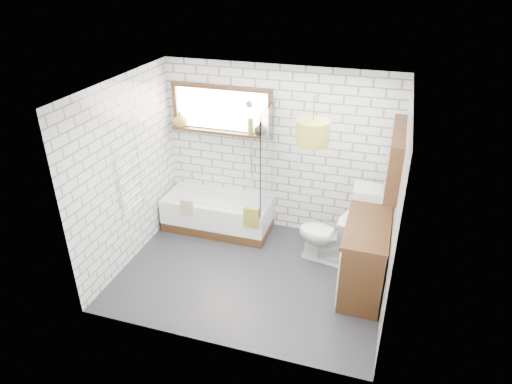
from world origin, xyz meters
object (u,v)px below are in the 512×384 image
(basin, at_px, (370,192))
(toilet, at_px, (325,236))
(bathtub, at_px, (218,213))
(vanity, at_px, (367,247))
(pendant, at_px, (312,133))

(basin, relative_size, toilet, 0.55)
(bathtub, bearing_deg, basin, -1.42)
(vanity, relative_size, pendant, 4.53)
(basin, height_order, toilet, basin)
(bathtub, bearing_deg, pendant, -33.00)
(pendant, bearing_deg, bathtub, 147.00)
(vanity, relative_size, toilet, 2.12)
(bathtub, xyz_separation_m, vanity, (2.27, -0.55, 0.21))
(bathtub, xyz_separation_m, basin, (2.21, -0.05, 0.74))
(vanity, height_order, pendant, pendant)
(vanity, distance_m, toilet, 0.61)
(basin, distance_m, toilet, 0.84)
(pendant, bearing_deg, vanity, 33.11)
(vanity, bearing_deg, toilet, 158.31)
(toilet, bearing_deg, basin, 129.34)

